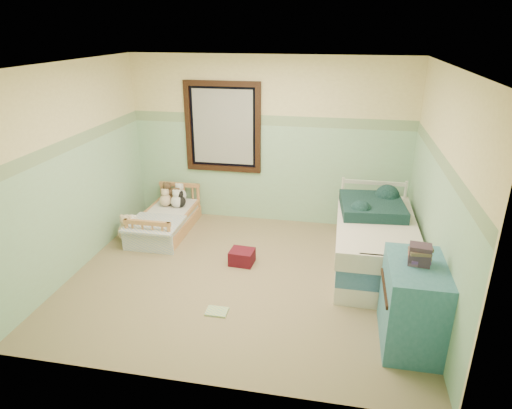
% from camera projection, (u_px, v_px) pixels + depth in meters
% --- Properties ---
extents(floor, '(4.20, 3.60, 0.02)m').
position_uv_depth(floor, '(244.00, 277.00, 5.49)').
color(floor, '#867651').
rests_on(floor, ground).
extents(ceiling, '(4.20, 3.60, 0.02)m').
position_uv_depth(ceiling, '(242.00, 64.00, 4.55)').
color(ceiling, white).
rests_on(ceiling, wall_back).
extents(wall_back, '(4.20, 0.04, 2.50)m').
position_uv_depth(wall_back, '(269.00, 142.00, 6.66)').
color(wall_back, beige).
rests_on(wall_back, floor).
extents(wall_front, '(4.20, 0.04, 2.50)m').
position_uv_depth(wall_front, '(192.00, 256.00, 3.38)').
color(wall_front, beige).
rests_on(wall_front, floor).
extents(wall_left, '(0.04, 3.60, 2.50)m').
position_uv_depth(wall_left, '(74.00, 170.00, 5.39)').
color(wall_left, beige).
rests_on(wall_left, floor).
extents(wall_right, '(0.04, 3.60, 2.50)m').
position_uv_depth(wall_right, '(440.00, 193.00, 4.65)').
color(wall_right, beige).
rests_on(wall_right, floor).
extents(wainscot_mint, '(4.20, 0.01, 1.50)m').
position_uv_depth(wainscot_mint, '(269.00, 174.00, 6.83)').
color(wainscot_mint, '#96CAA2').
rests_on(wainscot_mint, floor).
extents(border_strip, '(4.20, 0.01, 0.15)m').
position_uv_depth(border_strip, '(269.00, 121.00, 6.53)').
color(border_strip, '#41754E').
rests_on(border_strip, wall_back).
extents(window_frame, '(1.16, 0.06, 1.36)m').
position_uv_depth(window_frame, '(223.00, 127.00, 6.67)').
color(window_frame, black).
rests_on(window_frame, wall_back).
extents(window_blinds, '(0.92, 0.01, 1.12)m').
position_uv_depth(window_blinds, '(223.00, 127.00, 6.68)').
color(window_blinds, '#AEAEA6').
rests_on(window_blinds, window_frame).
extents(toddler_bed_frame, '(0.67, 1.34, 0.17)m').
position_uv_depth(toddler_bed_frame, '(166.00, 226.00, 6.66)').
color(toddler_bed_frame, '#A66D3E').
rests_on(toddler_bed_frame, floor).
extents(toddler_mattress, '(0.61, 1.28, 0.12)m').
position_uv_depth(toddler_mattress, '(166.00, 217.00, 6.61)').
color(toddler_mattress, silver).
rests_on(toddler_mattress, toddler_bed_frame).
extents(patchwork_quilt, '(0.73, 0.67, 0.03)m').
position_uv_depth(patchwork_quilt, '(154.00, 224.00, 6.20)').
color(patchwork_quilt, '#7499DA').
rests_on(patchwork_quilt, toddler_mattress).
extents(plush_bed_brown, '(0.20, 0.20, 0.20)m').
position_uv_depth(plush_bed_brown, '(168.00, 194.00, 7.03)').
color(plush_bed_brown, brown).
rests_on(plush_bed_brown, toddler_mattress).
extents(plush_bed_white, '(0.20, 0.20, 0.20)m').
position_uv_depth(plush_bed_white, '(180.00, 195.00, 6.99)').
color(plush_bed_white, white).
rests_on(plush_bed_white, toddler_mattress).
extents(plush_bed_tan, '(0.19, 0.19, 0.19)m').
position_uv_depth(plush_bed_tan, '(166.00, 200.00, 6.82)').
color(plush_bed_tan, beige).
rests_on(plush_bed_tan, toddler_mattress).
extents(plush_bed_dark, '(0.18, 0.18, 0.18)m').
position_uv_depth(plush_bed_dark, '(180.00, 201.00, 6.78)').
color(plush_bed_dark, black).
rests_on(plush_bed_dark, toddler_mattress).
extents(plush_floor_cream, '(0.26, 0.26, 0.26)m').
position_uv_depth(plush_floor_cream, '(133.00, 231.00, 6.40)').
color(plush_floor_cream, white).
rests_on(plush_floor_cream, floor).
extents(plush_floor_tan, '(0.27, 0.27, 0.27)m').
position_uv_depth(plush_floor_tan, '(127.00, 232.00, 6.37)').
color(plush_floor_tan, beige).
rests_on(plush_floor_tan, floor).
extents(twin_bed_frame, '(0.91, 1.82, 0.22)m').
position_uv_depth(twin_bed_frame, '(372.00, 261.00, 5.64)').
color(twin_bed_frame, silver).
rests_on(twin_bed_frame, floor).
extents(twin_boxspring, '(0.91, 1.82, 0.22)m').
position_uv_depth(twin_boxspring, '(374.00, 245.00, 5.56)').
color(twin_boxspring, navy).
rests_on(twin_boxspring, twin_bed_frame).
extents(twin_mattress, '(0.94, 1.85, 0.22)m').
position_uv_depth(twin_mattress, '(376.00, 229.00, 5.47)').
color(twin_mattress, silver).
rests_on(twin_mattress, twin_boxspring).
extents(teal_blanket, '(0.84, 0.88, 0.14)m').
position_uv_depth(teal_blanket, '(372.00, 206.00, 5.69)').
color(teal_blanket, black).
rests_on(teal_blanket, twin_mattress).
extents(dresser, '(0.53, 0.85, 0.85)m').
position_uv_depth(dresser, '(413.00, 304.00, 4.22)').
color(dresser, '#2D697D').
rests_on(dresser, floor).
extents(book_stack, '(0.21, 0.17, 0.19)m').
position_uv_depth(book_stack, '(420.00, 255.00, 4.04)').
color(book_stack, '#4D2724').
rests_on(book_stack, dresser).
extents(red_pillow, '(0.32, 0.28, 0.19)m').
position_uv_depth(red_pillow, '(242.00, 257.00, 5.76)').
color(red_pillow, maroon).
rests_on(red_pillow, floor).
extents(floor_book, '(0.23, 0.18, 0.02)m').
position_uv_depth(floor_book, '(217.00, 312.00, 4.80)').
color(floor_book, '#FAEB52').
rests_on(floor_book, floor).
extents(extra_plush_0, '(0.20, 0.20, 0.20)m').
position_uv_depth(extra_plush_0, '(177.00, 200.00, 6.83)').
color(extra_plush_0, brown).
rests_on(extra_plush_0, toddler_mattress).
extents(extra_plush_1, '(0.19, 0.19, 0.19)m').
position_uv_depth(extra_plush_1, '(177.00, 201.00, 6.77)').
color(extra_plush_1, white).
rests_on(extra_plush_1, toddler_mattress).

